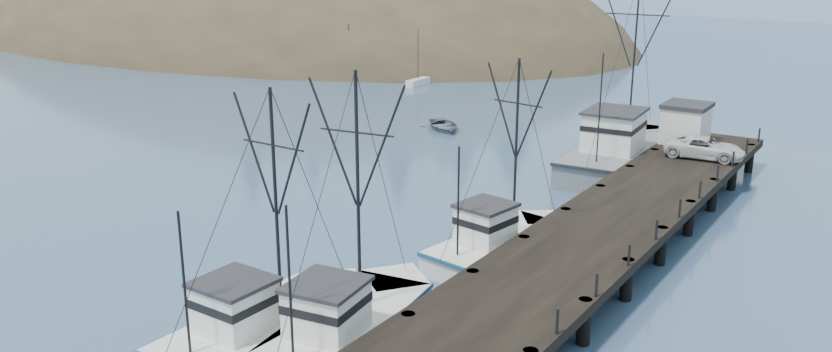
{
  "coord_description": "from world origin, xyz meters",
  "views": [
    {
      "loc": [
        27.34,
        -22.48,
        15.97
      ],
      "look_at": [
        2.31,
        15.26,
        2.5
      ],
      "focal_mm": 35.0,
      "sensor_mm": 36.0,
      "label": 1
    }
  ],
  "objects_px": {
    "trawler_mid": "(265,324)",
    "trawler_near": "(348,325)",
    "pier": "(612,223)",
    "work_vessel": "(621,150)",
    "trawler_far": "(502,243)",
    "pickup_truck": "(705,148)",
    "pier_shed": "(686,123)",
    "motorboat": "(443,129)"
  },
  "relations": [
    {
      "from": "pier",
      "to": "trawler_far",
      "type": "bearing_deg",
      "value": -140.42
    },
    {
      "from": "trawler_near",
      "to": "trawler_far",
      "type": "bearing_deg",
      "value": 85.24
    },
    {
      "from": "trawler_mid",
      "to": "work_vessel",
      "type": "height_order",
      "value": "work_vessel"
    },
    {
      "from": "trawler_mid",
      "to": "motorboat",
      "type": "relative_size",
      "value": 2.24
    },
    {
      "from": "motorboat",
      "to": "trawler_far",
      "type": "bearing_deg",
      "value": -100.61
    },
    {
      "from": "work_vessel",
      "to": "motorboat",
      "type": "xyz_separation_m",
      "value": [
        -16.76,
        2.98,
        -1.23
      ]
    },
    {
      "from": "trawler_near",
      "to": "work_vessel",
      "type": "height_order",
      "value": "work_vessel"
    },
    {
      "from": "work_vessel",
      "to": "trawler_far",
      "type": "bearing_deg",
      "value": -87.34
    },
    {
      "from": "work_vessel",
      "to": "motorboat",
      "type": "height_order",
      "value": "work_vessel"
    },
    {
      "from": "trawler_mid",
      "to": "trawler_near",
      "type": "bearing_deg",
      "value": 32.97
    },
    {
      "from": "trawler_far",
      "to": "work_vessel",
      "type": "xyz_separation_m",
      "value": [
        -0.93,
        19.97,
        0.41
      ]
    },
    {
      "from": "trawler_near",
      "to": "motorboat",
      "type": "relative_size",
      "value": 2.38
    },
    {
      "from": "trawler_near",
      "to": "pier_shed",
      "type": "height_order",
      "value": "trawler_near"
    },
    {
      "from": "pier",
      "to": "trawler_far",
      "type": "distance_m",
      "value": 5.85
    },
    {
      "from": "trawler_near",
      "to": "pickup_truck",
      "type": "bearing_deg",
      "value": 78.22
    },
    {
      "from": "work_vessel",
      "to": "pier_shed",
      "type": "distance_m",
      "value": 4.78
    },
    {
      "from": "trawler_near",
      "to": "motorboat",
      "type": "distance_m",
      "value": 38.31
    },
    {
      "from": "trawler_near",
      "to": "pier_shed",
      "type": "distance_m",
      "value": 33.53
    },
    {
      "from": "pier",
      "to": "pier_shed",
      "type": "bearing_deg",
      "value": 94.76
    },
    {
      "from": "trawler_mid",
      "to": "work_vessel",
      "type": "relative_size",
      "value": 0.64
    },
    {
      "from": "trawler_near",
      "to": "pier_shed",
      "type": "bearing_deg",
      "value": 83.27
    },
    {
      "from": "trawler_near",
      "to": "work_vessel",
      "type": "bearing_deg",
      "value": 89.95
    },
    {
      "from": "work_vessel",
      "to": "pier_shed",
      "type": "bearing_deg",
      "value": 23.81
    },
    {
      "from": "trawler_near",
      "to": "trawler_mid",
      "type": "height_order",
      "value": "trawler_near"
    },
    {
      "from": "pier",
      "to": "pier_shed",
      "type": "xyz_separation_m",
      "value": [
        -1.5,
        18.0,
        1.73
      ]
    },
    {
      "from": "pickup_truck",
      "to": "work_vessel",
      "type": "bearing_deg",
      "value": 69.15
    },
    {
      "from": "trawler_far",
      "to": "pier_shed",
      "type": "distance_m",
      "value": 22.04
    },
    {
      "from": "motorboat",
      "to": "trawler_mid",
      "type": "bearing_deg",
      "value": -117.3
    },
    {
      "from": "pickup_truck",
      "to": "motorboat",
      "type": "height_order",
      "value": "pickup_truck"
    },
    {
      "from": "pier",
      "to": "trawler_mid",
      "type": "distance_m",
      "value": 18.96
    },
    {
      "from": "trawler_far",
      "to": "pickup_truck",
      "type": "xyz_separation_m",
      "value": [
        5.23,
        18.18,
        1.88
      ]
    },
    {
      "from": "pier_shed",
      "to": "trawler_mid",
      "type": "bearing_deg",
      "value": -100.92
    },
    {
      "from": "trawler_mid",
      "to": "pickup_truck",
      "type": "distance_m",
      "value": 32.86
    },
    {
      "from": "trawler_mid",
      "to": "pier_shed",
      "type": "height_order",
      "value": "trawler_mid"
    },
    {
      "from": "trawler_far",
      "to": "pier_shed",
      "type": "height_order",
      "value": "trawler_far"
    },
    {
      "from": "pier",
      "to": "trawler_far",
      "type": "relative_size",
      "value": 4.16
    },
    {
      "from": "work_vessel",
      "to": "pickup_truck",
      "type": "bearing_deg",
      "value": -16.17
    },
    {
      "from": "pier",
      "to": "trawler_near",
      "type": "relative_size",
      "value": 3.86
    },
    {
      "from": "trawler_mid",
      "to": "pier",
      "type": "bearing_deg",
      "value": 64.14
    },
    {
      "from": "trawler_far",
      "to": "trawler_mid",
      "type": "bearing_deg",
      "value": -105.89
    },
    {
      "from": "pier",
      "to": "trawler_near",
      "type": "bearing_deg",
      "value": -109.61
    },
    {
      "from": "pier",
      "to": "trawler_far",
      "type": "height_order",
      "value": "trawler_far"
    }
  ]
}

